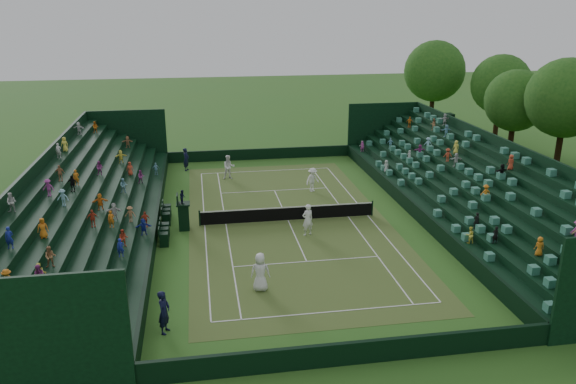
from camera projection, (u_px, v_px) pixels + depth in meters
name	position (u px, v px, depth m)	size (l,w,h in m)	color
ground	(288.00, 221.00, 37.23)	(160.00, 160.00, 0.00)	#376720
court_surface	(288.00, 220.00, 37.23)	(12.97, 26.77, 0.01)	#306722
perimeter_wall_north	(260.00, 154.00, 51.94)	(17.17, 0.20, 1.00)	black
perimeter_wall_south	(353.00, 353.00, 22.21)	(17.17, 0.20, 1.00)	black
perimeter_wall_east	(410.00, 206.00, 38.39)	(0.20, 31.77, 1.00)	black
perimeter_wall_west	(157.00, 221.00, 35.76)	(0.20, 31.77, 1.00)	black
north_grandstand	(469.00, 189.00, 38.70)	(6.60, 32.00, 4.90)	black
south_grandstand	(87.00, 209.00, 34.78)	(6.60, 32.00, 4.90)	black
tennis_net	(288.00, 213.00, 37.07)	(11.67, 0.10, 1.06)	black
scoreboard_tower	(443.00, 119.00, 53.96)	(2.00, 1.00, 3.70)	black
tree_row	(534.00, 96.00, 47.72)	(11.18, 37.56, 10.04)	black
umpire_chair	(183.00, 213.00, 35.38)	(0.84, 0.84, 2.65)	black
courtside_chairs	(165.00, 224.00, 35.49)	(0.54, 5.51, 1.18)	black
player_near_west	(260.00, 272.00, 27.83)	(0.98, 0.64, 2.00)	white
player_near_east	(308.00, 220.00, 34.58)	(0.74, 0.49, 2.03)	white
player_far_west	(229.00, 167.00, 45.88)	(0.97, 0.76, 2.00)	white
player_far_east	(313.00, 180.00, 42.80)	(1.20, 0.69, 1.86)	white
line_judge_north	(186.00, 159.00, 48.25)	(0.72, 0.47, 1.97)	black
line_judge_south	(164.00, 312.00, 24.20)	(0.73, 0.48, 1.99)	black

